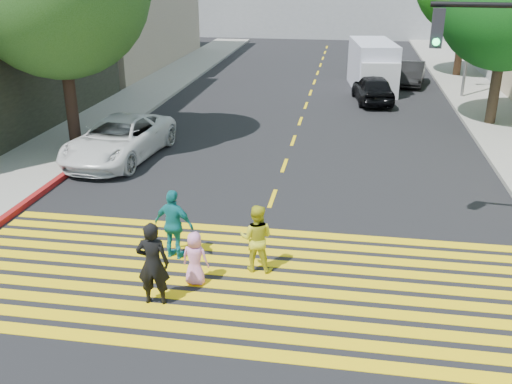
% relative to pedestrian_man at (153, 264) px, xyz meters
% --- Properties ---
extents(ground, '(120.00, 120.00, 0.00)m').
position_rel_pedestrian_man_xyz_m(ground, '(1.61, -0.12, -0.90)').
color(ground, black).
extents(sidewalk_left, '(3.00, 40.00, 0.15)m').
position_rel_pedestrian_man_xyz_m(sidewalk_left, '(-6.89, 21.88, -0.82)').
color(sidewalk_left, gray).
rests_on(sidewalk_left, ground).
extents(sidewalk_right, '(3.00, 60.00, 0.15)m').
position_rel_pedestrian_man_xyz_m(sidewalk_right, '(10.11, 14.88, -0.82)').
color(sidewalk_right, gray).
rests_on(sidewalk_right, ground).
extents(curb_red, '(0.20, 8.00, 0.16)m').
position_rel_pedestrian_man_xyz_m(curb_red, '(-5.29, 5.88, -0.82)').
color(curb_red, maroon).
rests_on(curb_red, ground).
extents(crosswalk, '(13.40, 5.30, 0.01)m').
position_rel_pedestrian_man_xyz_m(crosswalk, '(1.61, 1.16, -0.89)').
color(crosswalk, yellow).
rests_on(crosswalk, ground).
extents(lane_line, '(0.12, 34.40, 0.01)m').
position_rel_pedestrian_man_xyz_m(lane_line, '(1.61, 22.38, -0.89)').
color(lane_line, yellow).
rests_on(lane_line, ground).
extents(pedestrian_man, '(0.70, 0.50, 1.79)m').
position_rel_pedestrian_man_xyz_m(pedestrian_man, '(0.00, 0.00, 0.00)').
color(pedestrian_man, black).
rests_on(pedestrian_man, ground).
extents(pedestrian_woman, '(0.79, 0.62, 1.58)m').
position_rel_pedestrian_man_xyz_m(pedestrian_woman, '(1.82, 1.67, -0.11)').
color(pedestrian_woman, gold).
rests_on(pedestrian_woman, ground).
extents(pedestrian_child, '(0.63, 0.45, 1.21)m').
position_rel_pedestrian_man_xyz_m(pedestrian_child, '(0.62, 0.87, -0.29)').
color(pedestrian_child, pink).
rests_on(pedestrian_child, ground).
extents(pedestrian_extra, '(1.06, 0.63, 1.69)m').
position_rel_pedestrian_man_xyz_m(pedestrian_extra, '(-0.16, 1.93, -0.05)').
color(pedestrian_extra, teal).
rests_on(pedestrian_extra, ground).
extents(white_sedan, '(2.92, 5.47, 1.46)m').
position_rel_pedestrian_man_xyz_m(white_sedan, '(-4.22, 8.65, -0.17)').
color(white_sedan, silver).
rests_on(white_sedan, ground).
extents(dark_car_near, '(2.22, 4.29, 1.40)m').
position_rel_pedestrian_man_xyz_m(dark_car_near, '(4.81, 19.04, -0.20)').
color(dark_car_near, black).
rests_on(dark_car_near, ground).
extents(silver_car, '(2.68, 5.08, 1.40)m').
position_rel_pedestrian_man_xyz_m(silver_car, '(5.23, 28.71, -0.20)').
color(silver_car, '#A2A6B5').
rests_on(silver_car, ground).
extents(dark_car_parked, '(1.94, 4.05, 1.28)m').
position_rel_pedestrian_man_xyz_m(dark_car_parked, '(7.07, 23.93, -0.26)').
color(dark_car_parked, black).
rests_on(dark_car_parked, ground).
extents(white_van, '(2.68, 5.61, 2.55)m').
position_rel_pedestrian_man_xyz_m(white_van, '(4.85, 22.23, 0.31)').
color(white_van, silver).
rests_on(white_van, ground).
extents(street_lamp, '(1.88, 0.60, 8.36)m').
position_rel_pedestrian_man_xyz_m(street_lamp, '(9.17, 20.57, 3.90)').
color(street_lamp, gray).
rests_on(street_lamp, ground).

